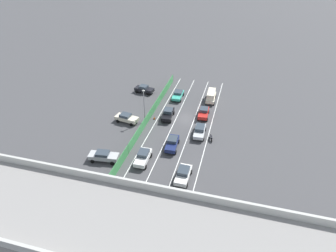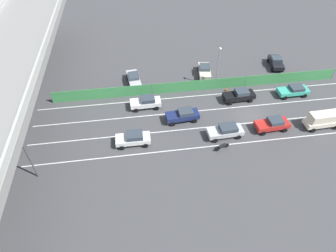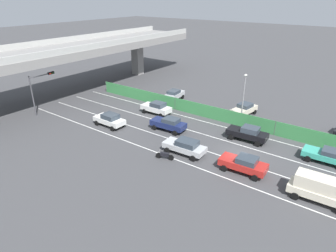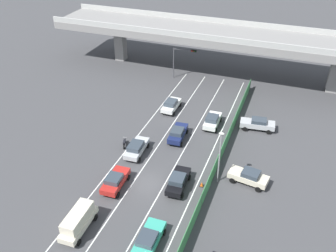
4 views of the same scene
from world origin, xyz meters
name	(u,v)px [view 4 (image 4 of 4)]	position (x,y,z in m)	size (l,w,h in m)	color
ground_plane	(149,184)	(0.00, 0.00, 0.00)	(300.00, 300.00, 0.00)	#424244
lane_line_left_edge	(129,146)	(-5.16, 5.83, 0.00)	(0.14, 47.66, 0.01)	silver
lane_line_mid_left	(154,152)	(-1.72, 5.83, 0.00)	(0.14, 47.66, 0.01)	silver
lane_line_mid_right	(180,157)	(1.72, 5.83, 0.00)	(0.14, 47.66, 0.01)	silver
lane_line_right_edge	(207,164)	(5.16, 5.83, 0.00)	(0.14, 47.66, 0.01)	silver
elevated_overpass	(220,36)	(0.00, 31.66, 6.89)	(59.99, 9.84, 8.57)	gray
green_fence	(218,160)	(6.55, 5.83, 0.91)	(0.10, 43.76, 1.82)	#3D8E4C
car_van_cream	(78,220)	(-3.69, -8.45, 1.26)	(2.08, 4.90, 2.23)	beige
car_sedan_silver	(136,148)	(-3.60, 4.68, 0.91)	(2.19, 4.66, 1.64)	#B7BABC
car_sedan_red	(115,181)	(-3.24, -1.72, 0.91)	(2.21, 4.50, 1.67)	red
car_hatchback_white	(171,105)	(-3.28, 16.41, 0.92)	(2.04, 4.30, 1.69)	silver
car_taxi_teal	(149,239)	(3.35, -7.83, 0.85)	(2.13, 4.60, 1.51)	teal
car_sedan_black	(178,181)	(3.31, 0.61, 0.94)	(2.18, 4.69, 1.75)	black
car_sedan_navy	(178,133)	(0.14, 9.56, 0.92)	(2.19, 4.57, 1.67)	navy
car_sedan_white	(212,120)	(3.61, 14.24, 0.94)	(2.05, 4.35, 1.73)	white
motorcycle	(124,143)	(-5.79, 5.72, 0.46)	(0.82, 1.88, 0.93)	black
parked_sedan_cream	(249,176)	(10.45, 4.12, 0.92)	(4.60, 2.55, 1.67)	beige
parked_wagon_silver	(258,124)	(9.64, 15.64, 0.92)	(4.83, 2.37, 1.65)	#B2B5B7
traffic_light	(182,57)	(-5.46, 27.54, 3.98)	(4.04, 0.54, 5.57)	#47474C
street_lamp	(220,152)	(7.15, 3.13, 4.08)	(0.60, 0.36, 6.67)	gray
traffic_cone	(202,184)	(5.71, 1.74, 0.29)	(0.47, 0.47, 0.62)	orange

